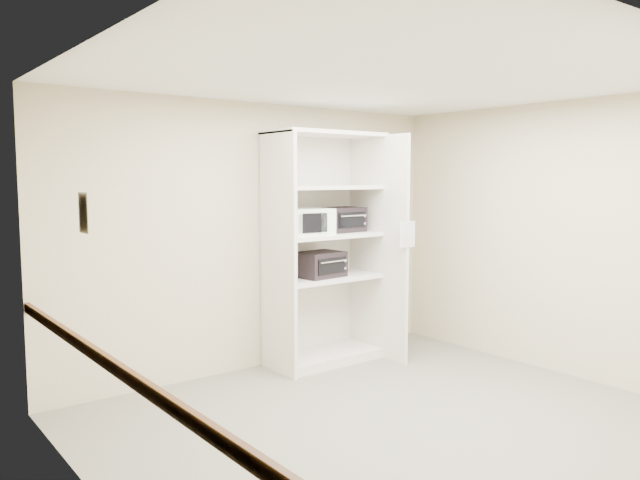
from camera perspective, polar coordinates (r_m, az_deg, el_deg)
floor at (r=5.18m, az=6.93°, el=-16.42°), size 4.50×4.00×0.01m
ceiling at (r=4.86m, az=7.32°, el=14.57°), size 4.50×4.00×0.01m
wall_back at (r=6.40m, az=-5.60°, el=0.32°), size 4.50×0.02×2.70m
wall_left at (r=3.63m, az=-19.00°, el=-4.05°), size 0.02×4.00×2.70m
wall_right at (r=6.61m, az=21.09°, el=0.13°), size 0.02×4.00×2.70m
shelving_unit at (r=6.57m, az=0.73°, el=-1.44°), size 1.24×0.92×2.42m
microwave at (r=6.32m, az=-1.04°, el=1.68°), size 0.49×0.40×0.27m
toaster_oven_upper at (r=6.70m, az=1.92°, el=1.89°), size 0.47×0.36×0.26m
toaster_oven_lower at (r=6.49m, az=-0.02°, el=-2.24°), size 0.51×0.40×0.26m
paper_sign at (r=6.44m, az=8.00°, el=0.51°), size 0.21×0.01×0.26m
chair_rail at (r=3.74m, az=-18.45°, el=-10.83°), size 0.04×3.98×0.08m
wall_poster at (r=3.96m, az=-20.79°, el=2.35°), size 0.01×0.18×0.25m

